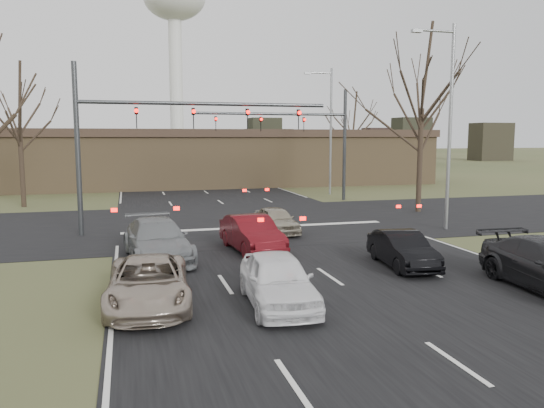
# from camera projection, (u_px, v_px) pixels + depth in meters

# --- Properties ---
(ground) EXTENTS (360.00, 360.00, 0.00)m
(ground) POSITION_uv_depth(u_px,v_px,m) (370.00, 305.00, 14.64)
(ground) COLOR #3E4826
(ground) RESTS_ON ground
(road_main) EXTENTS (14.00, 300.00, 0.02)m
(road_main) POSITION_uv_depth(u_px,v_px,m) (175.00, 171.00, 72.03)
(road_main) COLOR black
(road_main) RESTS_ON ground
(road_cross) EXTENTS (200.00, 14.00, 0.02)m
(road_cross) POSITION_uv_depth(u_px,v_px,m) (249.00, 221.00, 28.99)
(road_cross) COLOR black
(road_cross) RESTS_ON ground
(building) EXTENTS (42.40, 10.40, 5.30)m
(building) POSITION_uv_depth(u_px,v_px,m) (216.00, 157.00, 51.18)
(building) COLOR olive
(building) RESTS_ON ground
(water_tower) EXTENTS (15.00, 15.00, 44.50)m
(water_tower) POSITION_uv_depth(u_px,v_px,m) (174.00, 7.00, 126.55)
(water_tower) COLOR silver
(water_tower) RESTS_ON ground
(mast_arm_near) EXTENTS (12.12, 0.24, 8.00)m
(mast_arm_near) POSITION_uv_depth(u_px,v_px,m) (150.00, 127.00, 25.06)
(mast_arm_near) COLOR #383A3D
(mast_arm_near) RESTS_ON ground
(mast_arm_far) EXTENTS (11.12, 0.24, 8.00)m
(mast_arm_far) POSITION_uv_depth(u_px,v_px,m) (308.00, 131.00, 37.64)
(mast_arm_far) COLOR #383A3D
(mast_arm_far) RESTS_ON ground
(streetlight_right_near) EXTENTS (2.34, 0.25, 10.00)m
(streetlight_right_near) POSITION_uv_depth(u_px,v_px,m) (447.00, 117.00, 25.83)
(streetlight_right_near) COLOR gray
(streetlight_right_near) RESTS_ON ground
(streetlight_right_far) EXTENTS (2.34, 0.25, 10.00)m
(streetlight_right_far) POSITION_uv_depth(u_px,v_px,m) (329.00, 125.00, 42.22)
(streetlight_right_far) COLOR gray
(streetlight_right_far) RESTS_ON ground
(tree_right_near) EXTENTS (6.90, 6.90, 11.50)m
(tree_right_near) POSITION_uv_depth(u_px,v_px,m) (423.00, 65.00, 31.72)
(tree_right_near) COLOR black
(tree_right_near) RESTS_ON ground
(tree_left_far) EXTENTS (5.70, 5.70, 9.50)m
(tree_left_far) POSITION_uv_depth(u_px,v_px,m) (17.00, 94.00, 34.21)
(tree_left_far) COLOR black
(tree_left_far) RESTS_ON ground
(tree_right_far) EXTENTS (5.40, 5.40, 9.00)m
(tree_right_far) POSITION_uv_depth(u_px,v_px,m) (353.00, 113.00, 51.19)
(tree_right_far) COLOR black
(tree_right_far) RESTS_ON ground
(car_silver_suv) EXTENTS (2.45, 4.84, 1.31)m
(car_silver_suv) POSITION_uv_depth(u_px,v_px,m) (148.00, 283.00, 14.43)
(car_silver_suv) COLOR #A79887
(car_silver_suv) RESTS_ON ground
(car_white_sedan) EXTENTS (2.01, 4.39, 1.46)m
(car_white_sedan) POSITION_uv_depth(u_px,v_px,m) (278.00, 280.00, 14.47)
(car_white_sedan) COLOR white
(car_white_sedan) RESTS_ON ground
(car_black_hatch) EXTENTS (1.76, 3.99, 1.27)m
(car_black_hatch) POSITION_uv_depth(u_px,v_px,m) (403.00, 249.00, 18.80)
(car_black_hatch) COLOR black
(car_black_hatch) RESTS_ON ground
(car_grey_ahead) EXTENTS (2.67, 5.45, 1.53)m
(car_grey_ahead) POSITION_uv_depth(u_px,v_px,m) (157.00, 240.00, 19.88)
(car_grey_ahead) COLOR gray
(car_grey_ahead) RESTS_ON ground
(car_red_ahead) EXTENTS (1.97, 4.53, 1.45)m
(car_red_ahead) POSITION_uv_depth(u_px,v_px,m) (252.00, 234.00, 21.36)
(car_red_ahead) COLOR #540C11
(car_red_ahead) RESTS_ON ground
(car_silver_ahead) EXTENTS (1.72, 3.79, 1.26)m
(car_silver_ahead) POSITION_uv_depth(u_px,v_px,m) (276.00, 220.00, 25.47)
(car_silver_ahead) COLOR #A09781
(car_silver_ahead) RESTS_ON ground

